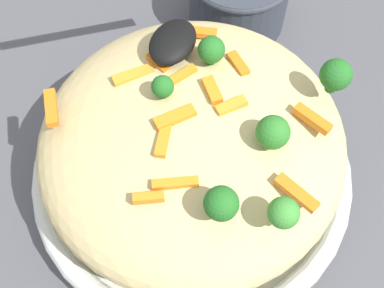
{
  "coord_description": "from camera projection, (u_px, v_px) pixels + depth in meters",
  "views": [
    {
      "loc": [
        -0.21,
        -0.09,
        0.47
      ],
      "look_at": [
        0.0,
        0.0,
        0.08
      ],
      "focal_mm": 44.73,
      "sensor_mm": 36.0,
      "label": 1
    }
  ],
  "objects": [
    {
      "name": "carrot_piece_11",
      "position": [
        164.0,
        138.0,
        0.39
      ],
      "size": [
        0.04,
        0.02,
        0.01
      ],
      "primitive_type": "cube",
      "rotation": [
        0.0,
        0.0,
        0.26
      ],
      "color": "orange",
      "rests_on": "pasta_mound"
    },
    {
      "name": "pasta_mound",
      "position": [
        192.0,
        141.0,
        0.44
      ],
      "size": [
        0.29,
        0.28,
        0.1
      ],
      "primitive_type": "ellipsoid",
      "color": "#D1BA7A",
      "rests_on": "serving_bowl"
    },
    {
      "name": "broccoli_floret_5",
      "position": [
        211.0,
        50.0,
        0.42
      ],
      "size": [
        0.02,
        0.02,
        0.03
      ],
      "color": "#205B1C",
      "rests_on": "pasta_mound"
    },
    {
      "name": "broccoli_floret_0",
      "position": [
        221.0,
        204.0,
        0.35
      ],
      "size": [
        0.03,
        0.03,
        0.03
      ],
      "color": "#205B1C",
      "rests_on": "pasta_mound"
    },
    {
      "name": "broccoli_floret_1",
      "position": [
        271.0,
        137.0,
        0.38
      ],
      "size": [
        0.03,
        0.03,
        0.03
      ],
      "color": "#296820",
      "rests_on": "pasta_mound"
    },
    {
      "name": "broccoli_floret_2",
      "position": [
        163.0,
        87.0,
        0.4
      ],
      "size": [
        0.02,
        0.02,
        0.02
      ],
      "color": "#205B1C",
      "rests_on": "pasta_mound"
    },
    {
      "name": "carrot_piece_13",
      "position": [
        231.0,
        106.0,
        0.4
      ],
      "size": [
        0.03,
        0.02,
        0.01
      ],
      "primitive_type": "cube",
      "rotation": [
        0.0,
        0.0,
        5.58
      ],
      "color": "orange",
      "rests_on": "pasta_mound"
    },
    {
      "name": "carrot_piece_1",
      "position": [
        158.0,
        63.0,
        0.43
      ],
      "size": [
        0.02,
        0.03,
        0.01
      ],
      "primitive_type": "cube",
      "rotation": [
        0.0,
        0.0,
        4.26
      ],
      "color": "orange",
      "rests_on": "pasta_mound"
    },
    {
      "name": "ground_plane",
      "position": [
        192.0,
        182.0,
        0.52
      ],
      "size": [
        2.4,
        2.4,
        0.0
      ],
      "primitive_type": "plane",
      "color": "#4C4C51"
    },
    {
      "name": "carrot_piece_3",
      "position": [
        204.0,
        32.0,
        0.45
      ],
      "size": [
        0.02,
        0.03,
        0.01
      ],
      "primitive_type": "cube",
      "rotation": [
        0.0,
        0.0,
        1.84
      ],
      "color": "orange",
      "rests_on": "pasta_mound"
    },
    {
      "name": "broccoli_floret_3",
      "position": [
        283.0,
        213.0,
        0.34
      ],
      "size": [
        0.02,
        0.02,
        0.03
      ],
      "color": "#377928",
      "rests_on": "pasta_mound"
    },
    {
      "name": "serving_bowl",
      "position": [
        192.0,
        172.0,
        0.5
      ],
      "size": [
        0.32,
        0.32,
        0.05
      ],
      "color": "silver",
      "rests_on": "ground_plane"
    },
    {
      "name": "carrot_piece_10",
      "position": [
        51.0,
        108.0,
        0.41
      ],
      "size": [
        0.03,
        0.03,
        0.01
      ],
      "primitive_type": "cube",
      "rotation": [
        0.0,
        0.0,
        3.77
      ],
      "color": "orange",
      "rests_on": "pasta_mound"
    },
    {
      "name": "carrot_piece_2",
      "position": [
        175.0,
        118.0,
        0.4
      ],
      "size": [
        0.03,
        0.03,
        0.01
      ],
      "primitive_type": "cube",
      "rotation": [
        0.0,
        0.0,
        2.44
      ],
      "color": "orange",
      "rests_on": "pasta_mound"
    },
    {
      "name": "carrot_piece_5",
      "position": [
        148.0,
        198.0,
        0.37
      ],
      "size": [
        0.02,
        0.02,
        0.01
      ],
      "primitive_type": "cube",
      "rotation": [
        0.0,
        0.0,
        5.22
      ],
      "color": "orange",
      "rests_on": "pasta_mound"
    },
    {
      "name": "carrot_piece_8",
      "position": [
        212.0,
        91.0,
        0.41
      ],
      "size": [
        0.03,
        0.03,
        0.01
      ],
      "primitive_type": "cube",
      "rotation": [
        0.0,
        0.0,
        3.88
      ],
      "color": "orange",
      "rests_on": "pasta_mound"
    },
    {
      "name": "carrot_piece_12",
      "position": [
        183.0,
        45.0,
        0.44
      ],
      "size": [
        0.03,
        0.01,
        0.01
      ],
      "primitive_type": "cube",
      "rotation": [
        0.0,
        0.0,
        3.06
      ],
      "color": "orange",
      "rests_on": "pasta_mound"
    },
    {
      "name": "carrot_piece_6",
      "position": [
        297.0,
        193.0,
        0.37
      ],
      "size": [
        0.02,
        0.04,
        0.01
      ],
      "primitive_type": "cube",
      "rotation": [
        0.0,
        0.0,
        4.34
      ],
      "color": "orange",
      "rests_on": "pasta_mound"
    },
    {
      "name": "serving_spoon",
      "position": [
        159.0,
        14.0,
        0.43
      ],
      "size": [
        0.14,
        0.13,
        0.07
      ],
      "color": "black",
      "rests_on": "pasta_mound"
    },
    {
      "name": "carrot_piece_0",
      "position": [
        133.0,
        75.0,
        0.43
      ],
      "size": [
        0.03,
        0.03,
        0.01
      ],
      "primitive_type": "cube",
      "rotation": [
        0.0,
        0.0,
        5.52
      ],
      "color": "orange",
      "rests_on": "pasta_mound"
    },
    {
      "name": "carrot_piece_7",
      "position": [
        181.0,
        76.0,
        0.42
      ],
      "size": [
        0.03,
        0.02,
        0.01
      ],
      "primitive_type": "cube",
      "rotation": [
        0.0,
        0.0,
        2.65
      ],
      "color": "orange",
      "rests_on": "pasta_mound"
    },
    {
      "name": "broccoli_floret_4",
      "position": [
        336.0,
        75.0,
        0.41
      ],
      "size": [
        0.03,
        0.03,
        0.03
      ],
      "color": "#205B1C",
      "rests_on": "pasta_mound"
    },
    {
      "name": "carrot_piece_4",
      "position": [
        175.0,
        183.0,
        0.37
      ],
      "size": [
        0.02,
        0.04,
        0.01
      ],
      "primitive_type": "cube",
      "rotation": [
        0.0,
        0.0,
        5.22
      ],
      "color": "orange",
      "rests_on": "pasta_mound"
    },
    {
      "name": "carrot_piece_9",
      "position": [
        312.0,
        119.0,
        0.4
      ],
      "size": [
        0.02,
        0.04,
        0.01
      ],
      "primitive_type": "cube",
      "rotation": [
        0.0,
        0.0,
        1.22
      ],
      "color": "orange",
      "rests_on": "pasta_mound"
    },
    {
      "name": "carrot_piece_14",
      "position": [
        238.0,
        63.0,
        0.43
      ],
      "size": [
        0.02,
        0.03,
        0.01
      ],
      "primitive_type": "cube",
      "rotation": [
        0.0,
        0.0,
        4.02
      ],
      "color": "orange",
      "rests_on": "pasta_mound"
    }
  ]
}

